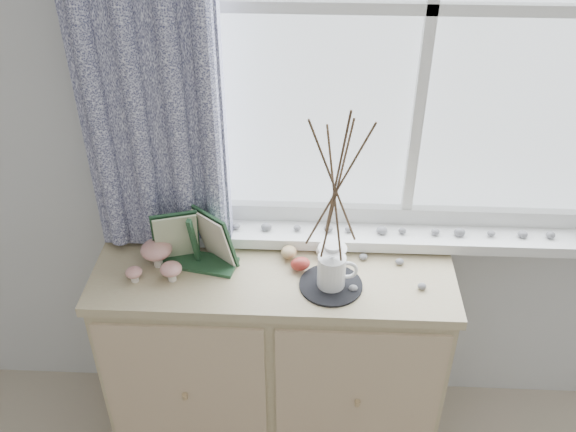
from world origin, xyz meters
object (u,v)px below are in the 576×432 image
object	(u,v)px
sideboard	(275,357)
botanical_book	(193,243)
toadstool_cluster	(157,257)
twig_pitcher	(336,184)

from	to	relation	value
sideboard	botanical_book	xyz separation A→B (m)	(-0.26, -0.01, 0.53)
sideboard	toadstool_cluster	xyz separation A→B (m)	(-0.38, -0.03, 0.48)
sideboard	twig_pitcher	xyz separation A→B (m)	(0.19, -0.08, 0.81)
botanical_book	twig_pitcher	distance (m)	0.53
sideboard	toadstool_cluster	world-z (taller)	toadstool_cluster
toadstool_cluster	botanical_book	bearing A→B (deg)	6.27
botanical_book	twig_pitcher	xyz separation A→B (m)	(0.45, -0.06, 0.28)
twig_pitcher	toadstool_cluster	bearing A→B (deg)	172.73
botanical_book	twig_pitcher	size ratio (longest dim) A/B	0.45
toadstool_cluster	twig_pitcher	world-z (taller)	twig_pitcher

